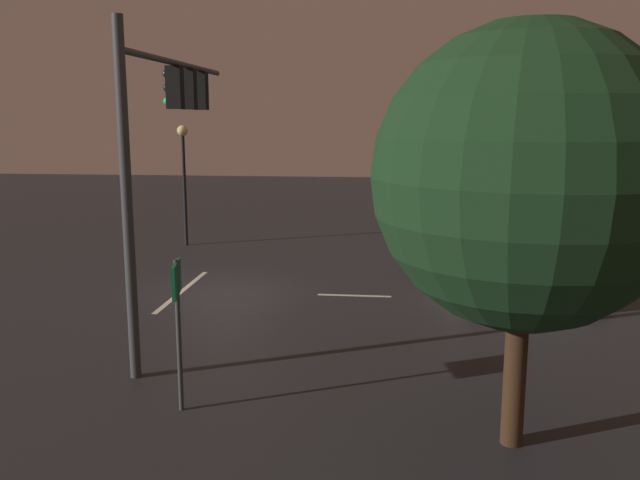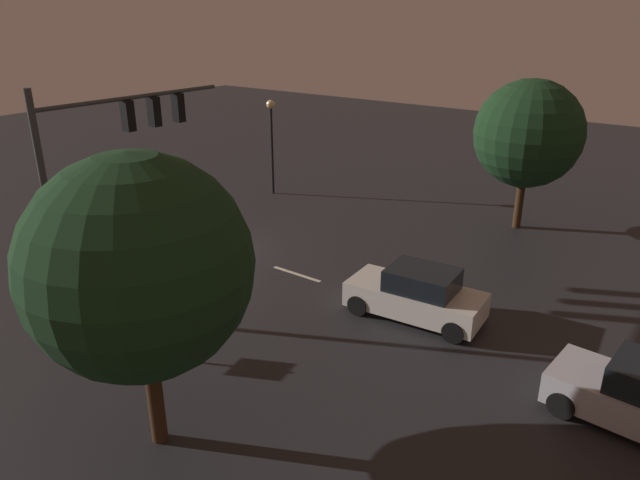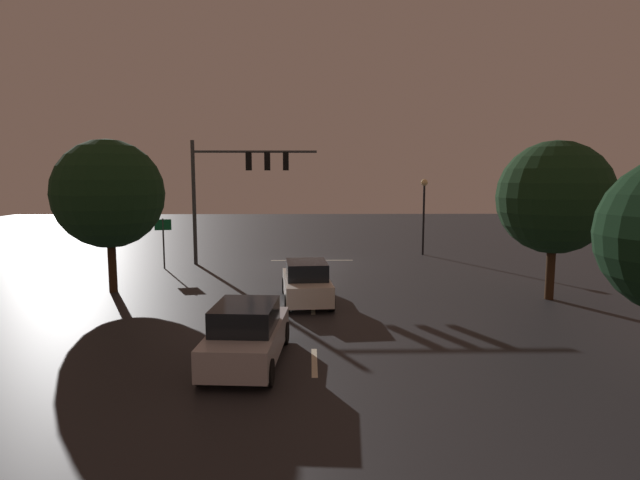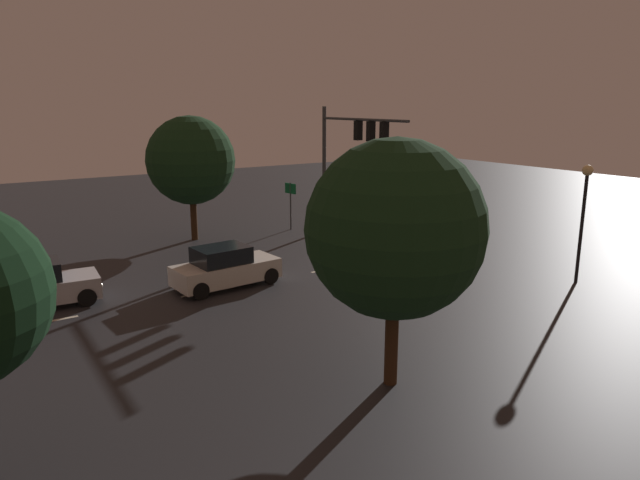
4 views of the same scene
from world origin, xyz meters
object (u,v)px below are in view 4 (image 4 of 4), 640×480
Objects in this scene: street_lamp_left_kerb at (584,201)px; route_sign at (291,196)px; tree_left_near at (395,229)px; traffic_signal_assembly at (350,146)px; car_distant at (35,286)px; car_approaching at (225,268)px; tree_right_far at (191,160)px.

street_lamp_left_kerb is 16.33m from route_sign.
tree_left_near is (-2.61, 12.30, 0.79)m from street_lamp_left_kerb.
route_sign is at bearing 17.16° from street_lamp_left_kerb.
car_distant is (-2.45, 16.07, -4.33)m from traffic_signal_assembly.
car_approaching is 1.60× the size of route_sign.
car_approaching is at bearing -103.06° from car_distant.
tree_right_far is at bearing -5.27° from tree_left_near.
traffic_signal_assembly is 5.23m from route_sign.
route_sign reaches higher than car_approaching.
street_lamp_left_kerb is 12.60m from tree_left_near.
tree_right_far is at bearing -13.05° from car_approaching.
tree_left_near is at bearing -178.51° from car_approaching.
car_distant is 21.64m from street_lamp_left_kerb.
tree_right_far is at bearing -51.58° from car_distant.
car_approaching is 10.75m from tree_left_near.
tree_right_far is (8.62, -2.00, 3.55)m from car_approaching.
traffic_signal_assembly is at bearing -81.35° from car_distant.
traffic_signal_assembly is 16.82m from tree_left_near.
tree_right_far reaches higher than route_sign.
traffic_signal_assembly reaches higher than route_sign.
traffic_signal_assembly is 1.61× the size of car_distant.
car_approaching is at bearing 113.67° from traffic_signal_assembly.
tree_left_near is at bearing -148.79° from car_distant.
tree_left_near is (-11.76, -7.13, 3.45)m from car_distant.
street_lamp_left_kerb is 0.73× the size of tree_right_far.
car_approaching is 0.68× the size of tree_left_near.
traffic_signal_assembly is 12.19m from street_lamp_left_kerb.
car_approaching is 7.05m from car_distant.
car_distant is 11.86m from tree_right_far.
car_distant is 16.01m from route_sign.
street_lamp_left_kerb is at bearing -146.85° from tree_right_far.
tree_left_near is 18.87m from tree_right_far.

